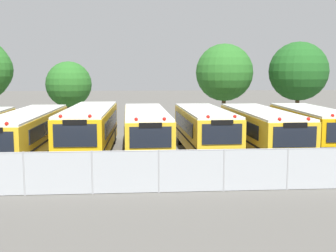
{
  "coord_description": "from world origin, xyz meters",
  "views": [
    {
      "loc": [
        -0.62,
        -24.45,
        4.76
      ],
      "look_at": [
        1.23,
        0.0,
        1.6
      ],
      "focal_mm": 45.78,
      "sensor_mm": 36.0,
      "label": 1
    }
  ],
  "objects_px": {
    "school_bus_6": "(311,128)",
    "school_bus_2": "(90,129)",
    "tree_1": "(70,84)",
    "tree_2": "(223,72)",
    "tree_3": "(299,72)",
    "traffic_cone": "(329,174)",
    "school_bus_3": "(146,130)",
    "school_bus_4": "(204,129)",
    "school_bus_1": "(27,132)",
    "school_bus_5": "(261,129)"
  },
  "relations": [
    {
      "from": "school_bus_6",
      "to": "school_bus_2",
      "type": "bearing_deg",
      "value": 1.51
    },
    {
      "from": "tree_1",
      "to": "tree_2",
      "type": "distance_m",
      "value": 12.67
    },
    {
      "from": "tree_3",
      "to": "traffic_cone",
      "type": "distance_m",
      "value": 18.36
    },
    {
      "from": "school_bus_3",
      "to": "tree_1",
      "type": "xyz_separation_m",
      "value": [
        -5.95,
        11.52,
        2.28
      ]
    },
    {
      "from": "school_bus_3",
      "to": "traffic_cone",
      "type": "bearing_deg",
      "value": 138.1
    },
    {
      "from": "tree_3",
      "to": "traffic_cone",
      "type": "height_order",
      "value": "tree_3"
    },
    {
      "from": "school_bus_3",
      "to": "school_bus_4",
      "type": "relative_size",
      "value": 1.11
    },
    {
      "from": "school_bus_1",
      "to": "tree_1",
      "type": "distance_m",
      "value": 12.09
    },
    {
      "from": "school_bus_5",
      "to": "school_bus_6",
      "type": "distance_m",
      "value": 3.25
    },
    {
      "from": "school_bus_1",
      "to": "school_bus_5",
      "type": "bearing_deg",
      "value": -178.59
    },
    {
      "from": "school_bus_5",
      "to": "tree_1",
      "type": "distance_m",
      "value": 17.49
    },
    {
      "from": "school_bus_4",
      "to": "tree_2",
      "type": "relative_size",
      "value": 1.36
    },
    {
      "from": "school_bus_6",
      "to": "tree_1",
      "type": "distance_m",
      "value": 19.7
    },
    {
      "from": "tree_3",
      "to": "tree_1",
      "type": "bearing_deg",
      "value": 176.28
    },
    {
      "from": "school_bus_1",
      "to": "tree_1",
      "type": "relative_size",
      "value": 2.08
    },
    {
      "from": "school_bus_1",
      "to": "school_bus_3",
      "type": "xyz_separation_m",
      "value": [
        6.63,
        0.34,
        0.02
      ]
    },
    {
      "from": "school_bus_3",
      "to": "tree_2",
      "type": "height_order",
      "value": "tree_2"
    },
    {
      "from": "school_bus_4",
      "to": "school_bus_5",
      "type": "relative_size",
      "value": 0.9
    },
    {
      "from": "school_bus_2",
      "to": "tree_3",
      "type": "relative_size",
      "value": 1.46
    },
    {
      "from": "school_bus_5",
      "to": "tree_2",
      "type": "distance_m",
      "value": 11.21
    },
    {
      "from": "school_bus_3",
      "to": "tree_2",
      "type": "distance_m",
      "value": 12.74
    },
    {
      "from": "school_bus_1",
      "to": "tree_2",
      "type": "relative_size",
      "value": 1.65
    },
    {
      "from": "tree_1",
      "to": "tree_3",
      "type": "height_order",
      "value": "tree_3"
    },
    {
      "from": "school_bus_2",
      "to": "school_bus_6",
      "type": "relative_size",
      "value": 1.13
    },
    {
      "from": "tree_2",
      "to": "traffic_cone",
      "type": "bearing_deg",
      "value": -85.81
    },
    {
      "from": "school_bus_3",
      "to": "school_bus_5",
      "type": "distance_m",
      "value": 6.7
    },
    {
      "from": "school_bus_2",
      "to": "tree_1",
      "type": "xyz_separation_m",
      "value": [
        -2.74,
        11.47,
        2.2
      ]
    },
    {
      "from": "school_bus_2",
      "to": "school_bus_4",
      "type": "bearing_deg",
      "value": -178.29
    },
    {
      "from": "school_bus_2",
      "to": "school_bus_6",
      "type": "distance_m",
      "value": 13.13
    },
    {
      "from": "school_bus_1",
      "to": "tree_1",
      "type": "bearing_deg",
      "value": -91.8
    },
    {
      "from": "school_bus_6",
      "to": "traffic_cone",
      "type": "xyz_separation_m",
      "value": [
        -2.03,
        -6.87,
        -1.12
      ]
    },
    {
      "from": "school_bus_4",
      "to": "tree_1",
      "type": "height_order",
      "value": "tree_1"
    },
    {
      "from": "school_bus_3",
      "to": "tree_3",
      "type": "bearing_deg",
      "value": -142.71
    },
    {
      "from": "school_bus_2",
      "to": "school_bus_6",
      "type": "height_order",
      "value": "school_bus_2"
    },
    {
      "from": "tree_3",
      "to": "school_bus_3",
      "type": "bearing_deg",
      "value": -141.58
    },
    {
      "from": "tree_1",
      "to": "tree_3",
      "type": "relative_size",
      "value": 0.77
    },
    {
      "from": "tree_2",
      "to": "traffic_cone",
      "type": "relative_size",
      "value": 12.73
    },
    {
      "from": "school_bus_4",
      "to": "tree_2",
      "type": "distance_m",
      "value": 11.25
    },
    {
      "from": "school_bus_3",
      "to": "tree_2",
      "type": "xyz_separation_m",
      "value": [
        6.63,
        10.38,
        3.25
      ]
    },
    {
      "from": "tree_1",
      "to": "traffic_cone",
      "type": "relative_size",
      "value": 10.11
    },
    {
      "from": "school_bus_1",
      "to": "tree_3",
      "type": "relative_size",
      "value": 1.61
    },
    {
      "from": "school_bus_3",
      "to": "tree_1",
      "type": "distance_m",
      "value": 13.16
    },
    {
      "from": "school_bus_3",
      "to": "tree_3",
      "type": "relative_size",
      "value": 1.47
    },
    {
      "from": "school_bus_3",
      "to": "tree_3",
      "type": "xyz_separation_m",
      "value": [
        12.97,
        10.29,
        3.28
      ]
    },
    {
      "from": "tree_1",
      "to": "school_bus_4",
      "type": "bearing_deg",
      "value": -50.58
    },
    {
      "from": "tree_1",
      "to": "traffic_cone",
      "type": "bearing_deg",
      "value": -52.93
    },
    {
      "from": "school_bus_4",
      "to": "tree_2",
      "type": "height_order",
      "value": "tree_2"
    },
    {
      "from": "tree_1",
      "to": "school_bus_6",
      "type": "bearing_deg",
      "value": -35.79
    },
    {
      "from": "school_bus_2",
      "to": "school_bus_4",
      "type": "relative_size",
      "value": 1.1
    },
    {
      "from": "school_bus_4",
      "to": "school_bus_6",
      "type": "distance_m",
      "value": 6.47
    }
  ]
}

